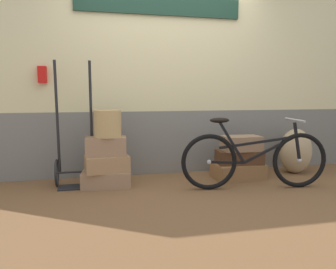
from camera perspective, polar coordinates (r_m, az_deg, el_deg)
name	(u,v)px	position (r m, az deg, el deg)	size (l,w,h in m)	color
ground	(183,191)	(3.82, 2.64, -9.72)	(8.81, 5.20, 0.06)	brown
station_building	(168,76)	(4.49, -0.08, 10.16)	(6.81, 0.74, 2.62)	slate
suitcase_0	(107,178)	(3.94, -10.58, -7.51)	(0.56, 0.36, 0.18)	#937051
suitcase_1	(107,163)	(3.88, -10.56, -4.94)	(0.49, 0.33, 0.18)	#9E754C
suitcase_2	(106,146)	(3.87, -10.68, -1.99)	(0.46, 0.27, 0.21)	#937051
suitcase_3	(238,171)	(4.32, 12.03, -6.18)	(0.61, 0.40, 0.19)	olive
suitcase_4	(239,157)	(4.30, 12.24, -3.81)	(0.57, 0.31, 0.17)	#4C2D19
suitcase_5	(241,143)	(4.25, 12.60, -1.50)	(0.47, 0.29, 0.19)	#937051
wicker_basket	(108,124)	(3.83, -10.41, 1.89)	(0.31, 0.31, 0.31)	tan
luggage_trolley	(76,159)	(3.99, -15.71, -4.13)	(0.46, 0.38, 1.45)	black
burlap_sack	(296,151)	(4.79, 21.24, -2.68)	(0.44, 0.37, 0.60)	tan
bicycle	(254,159)	(3.85, 14.73, -4.15)	(1.67, 0.46, 0.81)	black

